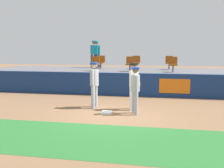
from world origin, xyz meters
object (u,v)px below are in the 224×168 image
seat_back_left (101,61)px  player_runner_visitor (135,87)px  spectator_hooded (97,52)px  seat_back_center (136,62)px  seat_front_center (130,63)px  seat_front_left (95,63)px  player_fielder_home (134,83)px  seat_back_right (169,62)px  spectator_capped (94,52)px  seat_front_right (173,63)px  player_coach_visitor (94,82)px  first_base (107,113)px

seat_back_left → player_runner_visitor: bearing=-67.2°
spectator_hooded → seat_back_center: bearing=179.8°
seat_back_left → seat_front_center: same height
seat_back_left → seat_front_left: same height
seat_back_left → seat_front_left: 1.80m
player_fielder_home → player_runner_visitor: player_fielder_home is taller
seat_back_right → seat_front_center: (-2.20, -1.80, 0.00)m
spectator_capped → player_runner_visitor: bearing=115.5°
seat_back_left → spectator_hooded: spectator_hooded is taller
player_runner_visitor → seat_front_right: bearing=142.1°
seat_front_left → seat_back_left: bearing=92.1°
player_fielder_home → seat_front_right: bearing=-176.3°
seat_back_right → seat_front_right: same height
seat_front_center → spectator_capped: bearing=136.7°
seat_back_right → seat_front_center: 2.84m
seat_back_center → seat_front_center: same height
seat_back_left → spectator_capped: spectator_capped is taller
player_runner_visitor → spectator_hooded: size_ratio=0.98×
seat_back_left → seat_front_right: (4.49, -1.80, -0.00)m
player_coach_visitor → seat_front_right: bearing=148.2°
first_base → spectator_capped: bearing=108.0°
seat_back_center → seat_front_left: 2.85m
seat_back_right → seat_front_center: same height
seat_back_left → first_base: bearing=-75.1°
first_base → seat_front_left: (-1.85, 5.38, 1.60)m
player_fielder_home → seat_back_left: 6.94m
seat_front_left → seat_front_right: bearing=-0.0°
seat_back_center → player_coach_visitor: bearing=-99.8°
first_base → seat_front_center: 5.61m
seat_back_left → spectator_capped: size_ratio=0.46×
player_coach_visitor → seat_front_center: seat_front_center is taller
player_coach_visitor → seat_back_left: size_ratio=2.24×
seat_front_right → player_coach_visitor: bearing=-126.3°
first_base → seat_back_right: bearing=71.6°
player_fielder_home → player_runner_visitor: (0.12, -0.72, -0.06)m
player_coach_visitor → seat_back_left: seat_back_left is taller
player_coach_visitor → spectator_hooded: bearing=-162.3°
first_base → seat_back_center: bearing=87.1°
seat_back_left → player_fielder_home: bearing=-65.8°
seat_back_left → seat_front_right: size_ratio=1.00×
seat_back_right → first_base: bearing=-108.4°
seat_back_right → spectator_capped: spectator_capped is taller
first_base → player_fielder_home: player_fielder_home is taller
player_runner_visitor → player_coach_visitor: bearing=-134.5°
player_coach_visitor → seat_back_left: (-1.19, 6.28, 0.54)m
seat_back_center → seat_front_center: 1.81m
player_fielder_home → player_runner_visitor: bearing=33.7°
first_base → seat_front_left: 5.91m
seat_back_right → player_coach_visitor: bearing=-116.4°
seat_front_right → first_base: bearing=-115.6°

